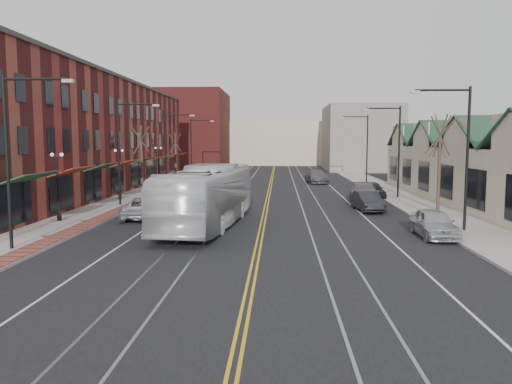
# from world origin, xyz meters

# --- Properties ---
(ground) EXTENTS (160.00, 160.00, 0.00)m
(ground) POSITION_xyz_m (0.00, 0.00, 0.00)
(ground) COLOR black
(ground) RESTS_ON ground
(sidewalk_left) EXTENTS (4.00, 120.00, 0.15)m
(sidewalk_left) POSITION_xyz_m (-12.00, 20.00, 0.07)
(sidewalk_left) COLOR gray
(sidewalk_left) RESTS_ON ground
(sidewalk_right) EXTENTS (4.00, 120.00, 0.15)m
(sidewalk_right) POSITION_xyz_m (12.00, 20.00, 0.07)
(sidewalk_right) COLOR gray
(sidewalk_right) RESTS_ON ground
(building_left) EXTENTS (10.00, 50.00, 11.00)m
(building_left) POSITION_xyz_m (-19.00, 27.00, 5.50)
(building_left) COLOR maroon
(building_left) RESTS_ON ground
(building_right) EXTENTS (8.00, 36.00, 4.60)m
(building_right) POSITION_xyz_m (18.00, 20.00, 2.30)
(building_right) COLOR #BFB293
(building_right) RESTS_ON ground
(backdrop_left) EXTENTS (14.00, 18.00, 14.00)m
(backdrop_left) POSITION_xyz_m (-16.00, 70.00, 7.00)
(backdrop_left) COLOR maroon
(backdrop_left) RESTS_ON ground
(backdrop_mid) EXTENTS (22.00, 14.00, 9.00)m
(backdrop_mid) POSITION_xyz_m (0.00, 85.00, 4.50)
(backdrop_mid) COLOR #BFB293
(backdrop_mid) RESTS_ON ground
(backdrop_right) EXTENTS (12.00, 16.00, 11.00)m
(backdrop_right) POSITION_xyz_m (15.00, 65.00, 5.50)
(backdrop_right) COLOR slate
(backdrop_right) RESTS_ON ground
(streetlight_l_0) EXTENTS (3.33, 0.25, 8.00)m
(streetlight_l_0) POSITION_xyz_m (-11.05, 0.00, 5.03)
(streetlight_l_0) COLOR black
(streetlight_l_0) RESTS_ON sidewalk_left
(streetlight_l_1) EXTENTS (3.33, 0.25, 8.00)m
(streetlight_l_1) POSITION_xyz_m (-11.05, 16.00, 5.03)
(streetlight_l_1) COLOR black
(streetlight_l_1) RESTS_ON sidewalk_left
(streetlight_l_2) EXTENTS (3.33, 0.25, 8.00)m
(streetlight_l_2) POSITION_xyz_m (-11.05, 32.00, 5.03)
(streetlight_l_2) COLOR black
(streetlight_l_2) RESTS_ON sidewalk_left
(streetlight_l_3) EXTENTS (3.33, 0.25, 8.00)m
(streetlight_l_3) POSITION_xyz_m (-11.05, 48.00, 5.03)
(streetlight_l_3) COLOR black
(streetlight_l_3) RESTS_ON sidewalk_left
(streetlight_r_0) EXTENTS (3.33, 0.25, 8.00)m
(streetlight_r_0) POSITION_xyz_m (11.05, 6.00, 5.03)
(streetlight_r_0) COLOR black
(streetlight_r_0) RESTS_ON sidewalk_right
(streetlight_r_1) EXTENTS (3.33, 0.25, 8.00)m
(streetlight_r_1) POSITION_xyz_m (11.05, 22.00, 5.03)
(streetlight_r_1) COLOR black
(streetlight_r_1) RESTS_ON sidewalk_right
(streetlight_r_2) EXTENTS (3.33, 0.25, 8.00)m
(streetlight_r_2) POSITION_xyz_m (11.05, 38.00, 5.03)
(streetlight_r_2) COLOR black
(streetlight_r_2) RESTS_ON sidewalk_right
(lamppost_l_1) EXTENTS (0.84, 0.28, 4.27)m
(lamppost_l_1) POSITION_xyz_m (-12.80, 8.00, 2.20)
(lamppost_l_1) COLOR black
(lamppost_l_1) RESTS_ON sidewalk_left
(lamppost_l_2) EXTENTS (0.84, 0.28, 4.27)m
(lamppost_l_2) POSITION_xyz_m (-12.80, 20.00, 2.20)
(lamppost_l_2) COLOR black
(lamppost_l_2) RESTS_ON sidewalk_left
(lamppost_l_3) EXTENTS (0.84, 0.28, 4.27)m
(lamppost_l_3) POSITION_xyz_m (-12.80, 34.00, 2.20)
(lamppost_l_3) COLOR black
(lamppost_l_3) RESTS_ON sidewalk_left
(tree_left_near) EXTENTS (1.78, 1.37, 6.48)m
(tree_left_near) POSITION_xyz_m (-12.50, 26.00, 3.51)
(tree_left_near) COLOR #382B21
(tree_left_near) RESTS_ON sidewalk_left
(tree_left_far) EXTENTS (1.66, 1.28, 6.02)m
(tree_left_far) POSITION_xyz_m (-12.50, 42.00, 3.28)
(tree_left_far) COLOR #382B21
(tree_left_far) RESTS_ON sidewalk_left
(tree_right_mid) EXTENTS (1.90, 1.46, 6.93)m
(tree_right_mid) POSITION_xyz_m (12.50, 14.00, 3.75)
(tree_right_mid) COLOR #382B21
(tree_right_mid) RESTS_ON sidewalk_right
(manhole_mid) EXTENTS (0.60, 0.60, 0.02)m
(manhole_mid) POSITION_xyz_m (-11.20, 3.00, 0.16)
(manhole_mid) COLOR #592D19
(manhole_mid) RESTS_ON sidewalk_left
(manhole_far) EXTENTS (0.60, 0.60, 0.02)m
(manhole_far) POSITION_xyz_m (-11.20, 8.00, 0.16)
(manhole_far) COLOR #592D19
(manhole_far) RESTS_ON sidewalk_left
(traffic_signal) EXTENTS (0.18, 0.15, 3.80)m
(traffic_signal) POSITION_xyz_m (-10.60, 24.00, 2.35)
(traffic_signal) COLOR black
(traffic_signal) RESTS_ON sidewalk_left
(transit_bus) EXTENTS (4.48, 13.49, 3.69)m
(transit_bus) POSITION_xyz_m (-3.29, 7.06, 1.84)
(transit_bus) COLOR silver
(transit_bus) RESTS_ON ground
(parked_suv) EXTENTS (2.75, 5.28, 1.42)m
(parked_suv) POSITION_xyz_m (-7.99, 10.12, 0.71)
(parked_suv) COLOR silver
(parked_suv) RESTS_ON ground
(parked_car_a) EXTENTS (1.81, 4.49, 1.53)m
(parked_car_a) POSITION_xyz_m (9.30, 4.42, 0.76)
(parked_car_a) COLOR #ACAEB3
(parked_car_a) RESTS_ON ground
(parked_car_b) EXTENTS (1.95, 4.52, 1.45)m
(parked_car_b) POSITION_xyz_m (7.50, 14.25, 0.72)
(parked_car_b) COLOR #212227
(parked_car_b) RESTS_ON ground
(parked_car_c) EXTENTS (2.88, 5.81, 1.62)m
(parked_car_c) POSITION_xyz_m (7.97, 18.51, 0.81)
(parked_car_c) COLOR #5B5A61
(parked_car_c) RESTS_ON ground
(parked_car_d) EXTENTS (2.12, 4.61, 1.53)m
(parked_car_d) POSITION_xyz_m (9.30, 22.57, 0.77)
(parked_car_d) COLOR black
(parked_car_d) RESTS_ON ground
(distant_car_left) EXTENTS (2.03, 5.06, 1.64)m
(distant_car_left) POSITION_xyz_m (-4.85, 45.70, 0.82)
(distant_car_left) COLOR #222328
(distant_car_left) RESTS_ON ground
(distant_car_right) EXTENTS (2.93, 5.78, 1.61)m
(distant_car_right) POSITION_xyz_m (5.52, 38.05, 0.80)
(distant_car_right) COLOR #58595E
(distant_car_right) RESTS_ON ground
(distant_car_far) EXTENTS (1.93, 4.57, 1.54)m
(distant_car_far) POSITION_xyz_m (-4.57, 55.61, 0.77)
(distant_car_far) COLOR #B2B3B9
(distant_car_far) RESTS_ON ground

